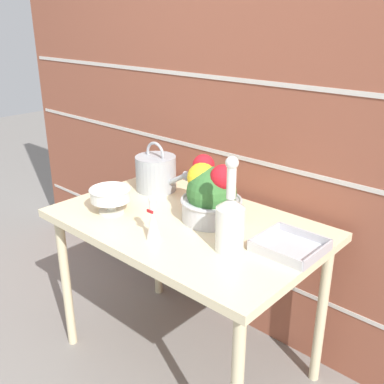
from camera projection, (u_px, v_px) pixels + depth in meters
name	position (u px, v px, depth m)	size (l,w,h in m)	color
ground_plane	(187.00, 359.00, 2.18)	(12.00, 12.00, 0.00)	gray
brick_wall	(252.00, 120.00, 2.08)	(3.60, 0.08, 2.20)	brown
patio_table	(186.00, 236.00, 1.93)	(1.15, 0.73, 0.74)	beige
watering_can	(156.00, 173.00, 2.21)	(0.34, 0.20, 0.25)	#9EA3A8
crystal_pedestal_bowl	(110.00, 196.00, 1.96)	(0.18, 0.18, 0.11)	silver
flower_planter	(211.00, 194.00, 1.87)	(0.26, 0.26, 0.27)	#BCBCC1
glass_decanter	(230.00, 220.00, 1.62)	(0.11, 0.11, 0.36)	silver
figurine_vase	(153.00, 221.00, 1.72)	(0.06, 0.06, 0.18)	white
wire_tray	(290.00, 247.00, 1.67)	(0.24, 0.22, 0.04)	#B7B7BC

